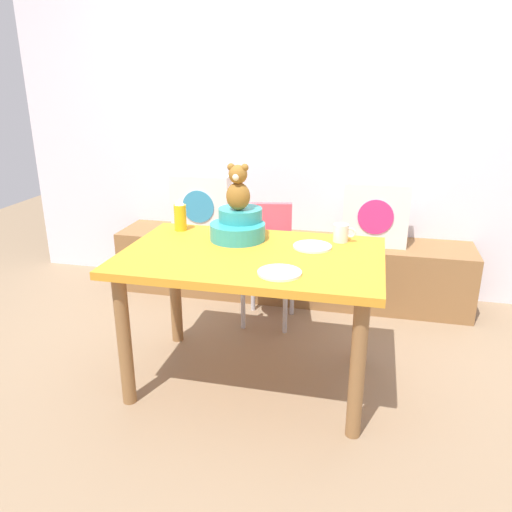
{
  "coord_description": "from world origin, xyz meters",
  "views": [
    {
      "loc": [
        0.57,
        -2.33,
        1.58
      ],
      "look_at": [
        0.0,
        0.1,
        0.69
      ],
      "focal_mm": 35.47,
      "sensor_mm": 36.0,
      "label": 1
    }
  ],
  "objects_px": {
    "pillow_floral_right": "(376,214)",
    "dinner_plate_near": "(280,273)",
    "pillow_floral_left": "(201,204)",
    "ketchup_bottle": "(180,215)",
    "highchair": "(269,248)",
    "coffee_mug": "(341,233)",
    "infant_seat_teal": "(239,226)",
    "dinner_plate_far": "(312,246)",
    "teddy_bear": "(238,188)",
    "dining_table": "(252,273)"
  },
  "relations": [
    {
      "from": "pillow_floral_left",
      "to": "dinner_plate_far",
      "type": "xyz_separation_m",
      "value": [
        0.95,
        -0.99,
        0.07
      ]
    },
    {
      "from": "pillow_floral_right",
      "to": "infant_seat_teal",
      "type": "bearing_deg",
      "value": -128.17
    },
    {
      "from": "pillow_floral_left",
      "to": "highchair",
      "type": "distance_m",
      "value": 0.75
    },
    {
      "from": "dining_table",
      "to": "coffee_mug",
      "type": "xyz_separation_m",
      "value": [
        0.42,
        0.3,
        0.16
      ]
    },
    {
      "from": "pillow_floral_left",
      "to": "teddy_bear",
      "type": "xyz_separation_m",
      "value": [
        0.54,
        -0.93,
        0.34
      ]
    },
    {
      "from": "teddy_bear",
      "to": "dinner_plate_near",
      "type": "relative_size",
      "value": 1.25
    },
    {
      "from": "dinner_plate_near",
      "to": "dinner_plate_far",
      "type": "distance_m",
      "value": 0.42
    },
    {
      "from": "pillow_floral_left",
      "to": "dining_table",
      "type": "bearing_deg",
      "value": -60.01
    },
    {
      "from": "highchair",
      "to": "teddy_bear",
      "type": "xyz_separation_m",
      "value": [
        -0.06,
        -0.51,
        0.5
      ]
    },
    {
      "from": "pillow_floral_left",
      "to": "highchair",
      "type": "height_order",
      "value": "pillow_floral_left"
    },
    {
      "from": "pillow_floral_left",
      "to": "highchair",
      "type": "bearing_deg",
      "value": -34.66
    },
    {
      "from": "coffee_mug",
      "to": "dinner_plate_far",
      "type": "relative_size",
      "value": 0.6
    },
    {
      "from": "pillow_floral_right",
      "to": "highchair",
      "type": "xyz_separation_m",
      "value": [
        -0.67,
        -0.42,
        -0.16
      ]
    },
    {
      "from": "ketchup_bottle",
      "to": "dinner_plate_far",
      "type": "relative_size",
      "value": 0.92
    },
    {
      "from": "infant_seat_teal",
      "to": "dinner_plate_far",
      "type": "distance_m",
      "value": 0.42
    },
    {
      "from": "dinner_plate_far",
      "to": "ketchup_bottle",
      "type": "bearing_deg",
      "value": 169.59
    },
    {
      "from": "highchair",
      "to": "dinner_plate_far",
      "type": "xyz_separation_m",
      "value": [
        0.35,
        -0.58,
        0.22
      ]
    },
    {
      "from": "pillow_floral_right",
      "to": "highchair",
      "type": "relative_size",
      "value": 0.56
    },
    {
      "from": "pillow_floral_right",
      "to": "infant_seat_teal",
      "type": "height_order",
      "value": "same"
    },
    {
      "from": "ketchup_bottle",
      "to": "infant_seat_teal",
      "type": "bearing_deg",
      "value": -11.83
    },
    {
      "from": "ketchup_bottle",
      "to": "coffee_mug",
      "type": "distance_m",
      "value": 0.92
    },
    {
      "from": "pillow_floral_left",
      "to": "ketchup_bottle",
      "type": "height_order",
      "value": "ketchup_bottle"
    },
    {
      "from": "pillow_floral_left",
      "to": "dining_table",
      "type": "relative_size",
      "value": 0.34
    },
    {
      "from": "pillow_floral_left",
      "to": "infant_seat_teal",
      "type": "xyz_separation_m",
      "value": [
        0.54,
        -0.93,
        0.13
      ]
    },
    {
      "from": "pillow_floral_right",
      "to": "dining_table",
      "type": "height_order",
      "value": "pillow_floral_right"
    },
    {
      "from": "pillow_floral_left",
      "to": "coffee_mug",
      "type": "bearing_deg",
      "value": -38.17
    },
    {
      "from": "pillow_floral_left",
      "to": "ketchup_bottle",
      "type": "distance_m",
      "value": 0.88
    },
    {
      "from": "highchair",
      "to": "ketchup_bottle",
      "type": "relative_size",
      "value": 4.27
    },
    {
      "from": "pillow_floral_left",
      "to": "dinner_plate_far",
      "type": "height_order",
      "value": "pillow_floral_left"
    },
    {
      "from": "pillow_floral_left",
      "to": "infant_seat_teal",
      "type": "relative_size",
      "value": 1.33
    },
    {
      "from": "dining_table",
      "to": "infant_seat_teal",
      "type": "distance_m",
      "value": 0.31
    },
    {
      "from": "ketchup_bottle",
      "to": "dinner_plate_near",
      "type": "height_order",
      "value": "ketchup_bottle"
    },
    {
      "from": "coffee_mug",
      "to": "dinner_plate_far",
      "type": "bearing_deg",
      "value": -134.51
    },
    {
      "from": "ketchup_bottle",
      "to": "dinner_plate_near",
      "type": "xyz_separation_m",
      "value": [
        0.68,
        -0.55,
        -0.08
      ]
    },
    {
      "from": "dining_table",
      "to": "dinner_plate_near",
      "type": "distance_m",
      "value": 0.33
    },
    {
      "from": "dinner_plate_near",
      "to": "ketchup_bottle",
      "type": "bearing_deg",
      "value": 141.33
    },
    {
      "from": "infant_seat_teal",
      "to": "teddy_bear",
      "type": "bearing_deg",
      "value": -90.0
    },
    {
      "from": "teddy_bear",
      "to": "dinner_plate_near",
      "type": "height_order",
      "value": "teddy_bear"
    },
    {
      "from": "pillow_floral_right",
      "to": "dinner_plate_near",
      "type": "relative_size",
      "value": 2.2
    },
    {
      "from": "dining_table",
      "to": "highchair",
      "type": "bearing_deg",
      "value": 94.93
    },
    {
      "from": "pillow_floral_left",
      "to": "teddy_bear",
      "type": "distance_m",
      "value": 1.13
    },
    {
      "from": "pillow_floral_left",
      "to": "dining_table",
      "type": "distance_m",
      "value": 1.33
    },
    {
      "from": "dining_table",
      "to": "coffee_mug",
      "type": "relative_size",
      "value": 10.92
    },
    {
      "from": "infant_seat_teal",
      "to": "dinner_plate_far",
      "type": "bearing_deg",
      "value": -9.14
    },
    {
      "from": "dining_table",
      "to": "highchair",
      "type": "xyz_separation_m",
      "value": [
        -0.06,
        0.74,
        -0.11
      ]
    },
    {
      "from": "pillow_floral_right",
      "to": "pillow_floral_left",
      "type": "bearing_deg",
      "value": 180.0
    },
    {
      "from": "dinner_plate_near",
      "to": "pillow_floral_right",
      "type": "bearing_deg",
      "value": 73.57
    },
    {
      "from": "pillow_floral_right",
      "to": "coffee_mug",
      "type": "distance_m",
      "value": 0.88
    },
    {
      "from": "teddy_bear",
      "to": "ketchup_bottle",
      "type": "height_order",
      "value": "teddy_bear"
    },
    {
      "from": "pillow_floral_left",
      "to": "pillow_floral_right",
      "type": "relative_size",
      "value": 1.0
    }
  ]
}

